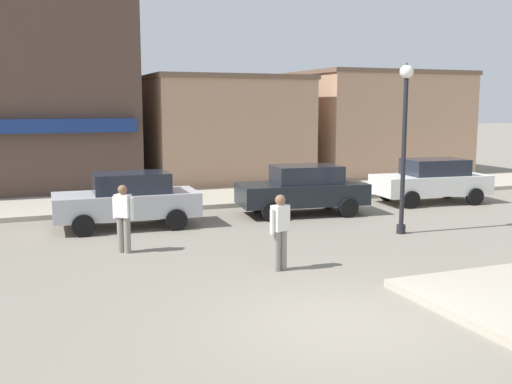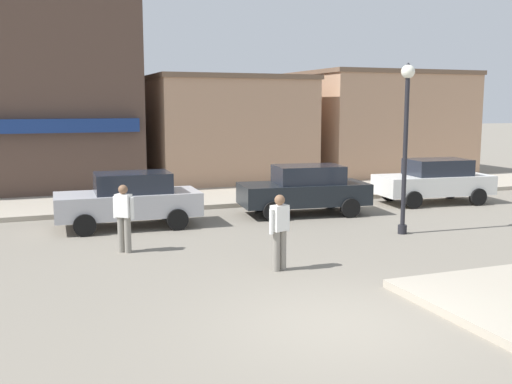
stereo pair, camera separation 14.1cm
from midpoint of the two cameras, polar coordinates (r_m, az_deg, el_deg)
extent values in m
plane|color=gray|center=(9.85, 8.79, -12.35)|extent=(160.00, 160.00, 0.00)
cube|color=#A89E8C|center=(21.62, -8.31, -0.76)|extent=(80.00, 4.00, 0.15)
cylinder|color=black|center=(16.39, 14.24, 3.32)|extent=(0.12, 0.12, 4.20)
cylinder|color=black|center=(16.68, 14.00, -3.47)|extent=(0.24, 0.24, 0.24)
sphere|color=white|center=(16.36, 14.52, 11.05)|extent=(0.36, 0.36, 0.36)
cone|color=black|center=(16.37, 14.54, 11.55)|extent=(0.32, 0.32, 0.18)
cube|color=#B7B7BC|center=(17.31, -11.87, -1.12)|extent=(4.06, 1.85, 0.66)
cube|color=#1E232D|center=(17.24, -11.43, 0.90)|extent=(2.13, 1.47, 0.56)
cylinder|color=black|center=(16.44, -15.76, -3.07)|extent=(0.61, 0.20, 0.60)
cylinder|color=black|center=(18.11, -16.06, -2.05)|extent=(0.61, 0.20, 0.60)
cylinder|color=black|center=(16.74, -7.25, -2.62)|extent=(0.61, 0.20, 0.60)
cylinder|color=black|center=(18.38, -8.32, -1.65)|extent=(0.61, 0.20, 0.60)
cube|color=black|center=(18.96, 4.76, -0.15)|extent=(4.17, 2.17, 0.66)
cube|color=#1E232D|center=(18.93, 5.21, 1.69)|extent=(2.23, 1.63, 0.56)
cylinder|color=black|center=(17.85, 1.85, -1.86)|extent=(0.62, 0.25, 0.60)
cylinder|color=black|center=(19.47, 0.48, -1.00)|extent=(0.62, 0.25, 0.60)
cylinder|color=black|center=(18.68, 9.19, -1.51)|extent=(0.62, 0.25, 0.60)
cylinder|color=black|center=(20.23, 7.30, -0.72)|extent=(0.62, 0.25, 0.60)
cube|color=white|center=(22.00, 16.69, 0.70)|extent=(4.15, 2.10, 0.66)
cube|color=#1E232D|center=(22.01, 17.09, 2.28)|extent=(2.21, 1.60, 0.56)
cylinder|color=black|center=(20.69, 14.96, -0.73)|extent=(0.62, 0.24, 0.60)
cylinder|color=black|center=(22.16, 12.77, -0.07)|extent=(0.62, 0.24, 0.60)
cylinder|color=black|center=(22.03, 20.56, -0.44)|extent=(0.62, 0.24, 0.60)
cylinder|color=black|center=(23.42, 18.15, 0.17)|extent=(0.62, 0.24, 0.60)
cylinder|color=gray|center=(12.69, 2.86, -5.52)|extent=(0.16, 0.16, 0.85)
cylinder|color=gray|center=(12.57, 2.26, -5.65)|extent=(0.16, 0.16, 0.85)
cube|color=white|center=(12.48, 2.58, -2.48)|extent=(0.41, 0.33, 0.54)
sphere|color=brown|center=(12.41, 2.60, -0.76)|extent=(0.22, 0.22, 0.22)
cylinder|color=white|center=(12.64, 3.34, -2.58)|extent=(0.12, 0.12, 0.52)
cylinder|color=white|center=(12.33, 1.80, -2.84)|extent=(0.12, 0.12, 0.52)
cylinder|color=gray|center=(14.49, -12.45, -3.96)|extent=(0.16, 0.16, 0.85)
cylinder|color=gray|center=(14.39, -11.84, -4.02)|extent=(0.16, 0.16, 0.85)
cube|color=white|center=(14.31, -12.23, -1.27)|extent=(0.42, 0.40, 0.54)
sphere|color=brown|center=(14.25, -12.28, 0.24)|extent=(0.22, 0.22, 0.22)
cylinder|color=white|center=(14.44, -13.00, -1.41)|extent=(0.13, 0.13, 0.52)
cylinder|color=white|center=(14.20, -11.44, -1.53)|extent=(0.13, 0.13, 0.52)
cube|color=tan|center=(28.05, -3.49, 5.85)|extent=(6.73, 7.83, 4.50)
cube|color=brown|center=(28.05, -3.53, 10.65)|extent=(6.86, 7.99, 0.20)
cube|color=tan|center=(30.68, 11.59, 6.22)|extent=(7.65, 6.18, 4.83)
cube|color=brown|center=(30.69, 11.73, 10.92)|extent=(7.80, 6.30, 0.20)
camera|label=1|loc=(0.07, -89.70, 0.04)|focal=42.00mm
camera|label=2|loc=(0.07, 90.30, -0.04)|focal=42.00mm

